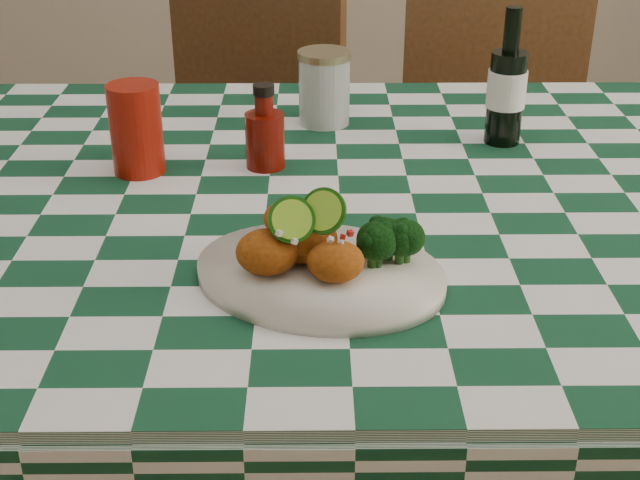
{
  "coord_description": "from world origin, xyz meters",
  "views": [
    {
      "loc": [
        -0.04,
        -1.16,
        1.31
      ],
      "look_at": [
        -0.03,
        -0.25,
        0.84
      ],
      "focal_mm": 50.0,
      "sensor_mm": 36.0,
      "label": 1
    }
  ],
  "objects_px": {
    "plate": "(320,275)",
    "mason_jar": "(324,88)",
    "dining_table": "(337,413)",
    "wooden_chair_right": "(492,197)",
    "ketchup_bottle": "(265,126)",
    "wooden_chair_left": "(226,195)",
    "red_tumbler": "(136,129)",
    "beer_bottle": "(508,77)",
    "fried_chicken_pile": "(311,235)"
  },
  "relations": [
    {
      "from": "fried_chicken_pile",
      "to": "red_tumbler",
      "type": "bearing_deg",
      "value": 127.81
    },
    {
      "from": "dining_table",
      "to": "beer_bottle",
      "type": "distance_m",
      "value": 0.61
    },
    {
      "from": "wooden_chair_right",
      "to": "plate",
      "type": "bearing_deg",
      "value": -108.31
    },
    {
      "from": "dining_table",
      "to": "red_tumbler",
      "type": "bearing_deg",
      "value": 164.25
    },
    {
      "from": "fried_chicken_pile",
      "to": "red_tumbler",
      "type": "height_order",
      "value": "red_tumbler"
    },
    {
      "from": "dining_table",
      "to": "plate",
      "type": "distance_m",
      "value": 0.47
    },
    {
      "from": "fried_chicken_pile",
      "to": "mason_jar",
      "type": "distance_m",
      "value": 0.54
    },
    {
      "from": "beer_bottle",
      "to": "red_tumbler",
      "type": "bearing_deg",
      "value": -168.24
    },
    {
      "from": "ketchup_bottle",
      "to": "wooden_chair_right",
      "type": "xyz_separation_m",
      "value": [
        0.48,
        0.58,
        -0.39
      ]
    },
    {
      "from": "wooden_chair_left",
      "to": "wooden_chair_right",
      "type": "relative_size",
      "value": 1.0
    },
    {
      "from": "ketchup_bottle",
      "to": "beer_bottle",
      "type": "distance_m",
      "value": 0.4
    },
    {
      "from": "mason_jar",
      "to": "wooden_chair_right",
      "type": "distance_m",
      "value": 0.67
    },
    {
      "from": "dining_table",
      "to": "red_tumbler",
      "type": "height_order",
      "value": "red_tumbler"
    },
    {
      "from": "ketchup_bottle",
      "to": "fried_chicken_pile",
      "type": "bearing_deg",
      "value": -78.76
    },
    {
      "from": "beer_bottle",
      "to": "wooden_chair_left",
      "type": "xyz_separation_m",
      "value": [
        -0.51,
        0.5,
        -0.43
      ]
    },
    {
      "from": "wooden_chair_left",
      "to": "beer_bottle",
      "type": "bearing_deg",
      "value": -22.95
    },
    {
      "from": "dining_table",
      "to": "wooden_chair_right",
      "type": "relative_size",
      "value": 1.78
    },
    {
      "from": "red_tumbler",
      "to": "ketchup_bottle",
      "type": "height_order",
      "value": "red_tumbler"
    },
    {
      "from": "fried_chicken_pile",
      "to": "ketchup_bottle",
      "type": "distance_m",
      "value": 0.36
    },
    {
      "from": "beer_bottle",
      "to": "wooden_chair_left",
      "type": "distance_m",
      "value": 0.83
    },
    {
      "from": "wooden_chair_left",
      "to": "wooden_chair_right",
      "type": "height_order",
      "value": "wooden_chair_right"
    },
    {
      "from": "dining_table",
      "to": "ketchup_bottle",
      "type": "height_order",
      "value": "ketchup_bottle"
    },
    {
      "from": "fried_chicken_pile",
      "to": "wooden_chair_left",
      "type": "xyz_separation_m",
      "value": [
        -0.2,
        0.95,
        -0.38
      ]
    },
    {
      "from": "red_tumbler",
      "to": "mason_jar",
      "type": "relative_size",
      "value": 1.08
    },
    {
      "from": "plate",
      "to": "ketchup_bottle",
      "type": "distance_m",
      "value": 0.36
    },
    {
      "from": "mason_jar",
      "to": "wooden_chair_right",
      "type": "bearing_deg",
      "value": 44.85
    },
    {
      "from": "mason_jar",
      "to": "beer_bottle",
      "type": "distance_m",
      "value": 0.31
    },
    {
      "from": "fried_chicken_pile",
      "to": "ketchup_bottle",
      "type": "bearing_deg",
      "value": 101.24
    },
    {
      "from": "plate",
      "to": "red_tumbler",
      "type": "bearing_deg",
      "value": 128.88
    },
    {
      "from": "red_tumbler",
      "to": "mason_jar",
      "type": "distance_m",
      "value": 0.35
    },
    {
      "from": "dining_table",
      "to": "wooden_chair_left",
      "type": "xyz_separation_m",
      "value": [
        -0.24,
        0.7,
        0.07
      ]
    },
    {
      "from": "red_tumbler",
      "to": "ketchup_bottle",
      "type": "xyz_separation_m",
      "value": [
        0.19,
        0.02,
        -0.0
      ]
    },
    {
      "from": "plate",
      "to": "ketchup_bottle",
      "type": "bearing_deg",
      "value": 102.83
    },
    {
      "from": "dining_table",
      "to": "plate",
      "type": "xyz_separation_m",
      "value": [
        -0.03,
        -0.25,
        0.4
      ]
    },
    {
      "from": "plate",
      "to": "wooden_chair_right",
      "type": "xyz_separation_m",
      "value": [
        0.4,
        0.93,
        -0.33
      ]
    },
    {
      "from": "red_tumbler",
      "to": "wooden_chair_right",
      "type": "distance_m",
      "value": 0.98
    },
    {
      "from": "mason_jar",
      "to": "plate",
      "type": "bearing_deg",
      "value": -91.26
    },
    {
      "from": "plate",
      "to": "mason_jar",
      "type": "distance_m",
      "value": 0.55
    },
    {
      "from": "red_tumbler",
      "to": "fried_chicken_pile",
      "type": "bearing_deg",
      "value": -52.19
    },
    {
      "from": "red_tumbler",
      "to": "wooden_chair_right",
      "type": "height_order",
      "value": "wooden_chair_right"
    },
    {
      "from": "mason_jar",
      "to": "red_tumbler",
      "type": "bearing_deg",
      "value": -143.12
    },
    {
      "from": "red_tumbler",
      "to": "mason_jar",
      "type": "bearing_deg",
      "value": 36.88
    },
    {
      "from": "dining_table",
      "to": "wooden_chair_right",
      "type": "bearing_deg",
      "value": 61.44
    },
    {
      "from": "plate",
      "to": "mason_jar",
      "type": "xyz_separation_m",
      "value": [
        0.01,
        0.54,
        0.05
      ]
    },
    {
      "from": "red_tumbler",
      "to": "beer_bottle",
      "type": "distance_m",
      "value": 0.58
    },
    {
      "from": "fried_chicken_pile",
      "to": "ketchup_bottle",
      "type": "xyz_separation_m",
      "value": [
        -0.07,
        0.35,
        0.0
      ]
    },
    {
      "from": "ketchup_bottle",
      "to": "wooden_chair_right",
      "type": "distance_m",
      "value": 0.85
    },
    {
      "from": "fried_chicken_pile",
      "to": "wooden_chair_left",
      "type": "bearing_deg",
      "value": 101.7
    },
    {
      "from": "plate",
      "to": "wooden_chair_left",
      "type": "distance_m",
      "value": 1.03
    },
    {
      "from": "mason_jar",
      "to": "wooden_chair_left",
      "type": "relative_size",
      "value": 0.14
    }
  ]
}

